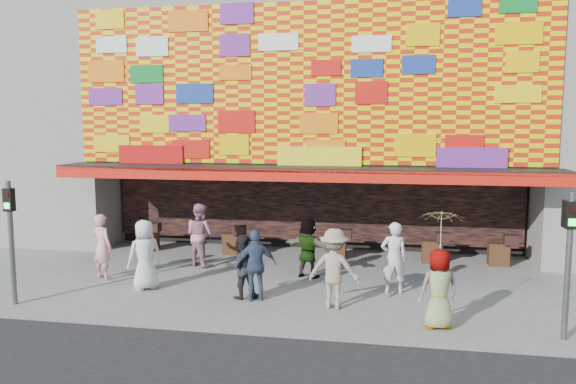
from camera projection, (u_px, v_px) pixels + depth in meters
name	position (u px, v px, depth m)	size (l,w,h in m)	color
ground	(278.00, 299.00, 13.92)	(90.00, 90.00, 0.00)	slate
shop_building	(321.00, 100.00, 21.28)	(15.20, 9.40, 10.00)	gray
neighbor_left	(11.00, 84.00, 23.36)	(11.00, 8.00, 12.00)	gray
signal_left	(11.00, 228.00, 13.35)	(0.22, 0.20, 3.00)	#59595B
signal_right	(569.00, 249.00, 11.12)	(0.22, 0.20, 3.00)	#59595B
ped_a	(145.00, 255.00, 14.69)	(0.91, 0.59, 1.85)	silver
ped_b	(102.00, 246.00, 15.71)	(0.67, 0.44, 1.84)	pink
ped_c	(242.00, 267.00, 13.96)	(0.78, 0.61, 1.61)	black
ped_d	(334.00, 269.00, 13.20)	(1.23, 0.71, 1.90)	gray
ped_e	(256.00, 265.00, 13.78)	(1.03, 0.43, 1.77)	#374660
ped_f	(308.00, 248.00, 15.88)	(1.58, 0.50, 1.70)	gray
ped_g	(439.00, 289.00, 11.88)	(0.84, 0.55, 1.72)	gray
ped_h	(394.00, 258.00, 14.38)	(0.68, 0.44, 1.85)	beige
ped_i	(200.00, 235.00, 17.18)	(0.94, 0.73, 1.94)	#BA7890
parasol	(441.00, 230.00, 11.73)	(1.04, 1.05, 1.79)	beige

